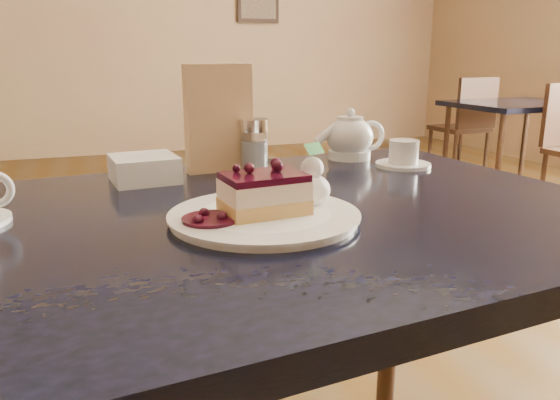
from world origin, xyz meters
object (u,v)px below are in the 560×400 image
object	(u,v)px
cheesecake_slice	(264,194)
tea_set	(360,142)
main_table	(252,259)
dessert_plate	(264,217)
bg_table_far_right	(509,184)

from	to	relation	value
cheesecake_slice	tea_set	world-z (taller)	tea_set
cheesecake_slice	tea_set	xyz separation A→B (m)	(0.36, 0.38, 0.00)
cheesecake_slice	tea_set	bearing A→B (deg)	41.26
main_table	tea_set	xyz separation A→B (m)	(0.37, 0.33, 0.12)
dessert_plate	main_table	bearing A→B (deg)	95.32
dessert_plate	cheesecake_slice	bearing A→B (deg)	-90.00
main_table	cheesecake_slice	distance (m)	0.13
tea_set	bg_table_far_right	xyz separation A→B (m)	(2.35, 2.02, -0.74)
cheesecake_slice	tea_set	distance (m)	0.53
dessert_plate	tea_set	xyz separation A→B (m)	(0.36, 0.38, 0.04)
dessert_plate	cheesecake_slice	size ratio (longest dim) A/B	2.17
dessert_plate	tea_set	bearing A→B (deg)	46.58
dessert_plate	bg_table_far_right	size ratio (longest dim) A/B	0.17
bg_table_far_right	main_table	bearing A→B (deg)	-141.36
cheesecake_slice	bg_table_far_right	world-z (taller)	cheesecake_slice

